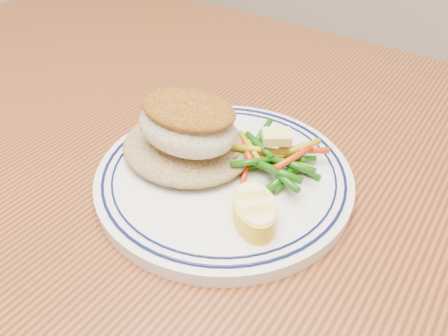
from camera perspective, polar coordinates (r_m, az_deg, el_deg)
dining_table at (r=0.53m, az=3.24°, el=-11.32°), size 1.50×0.90×0.75m
plate at (r=0.46m, az=0.00°, el=-1.01°), size 0.27×0.27×0.02m
rice_pilaf at (r=0.48m, az=-4.97°, el=3.05°), size 0.15×0.13×0.03m
fish_fillet at (r=0.45m, az=-4.81°, el=5.95°), size 0.11×0.08×0.06m
vegetable_pile at (r=0.46m, az=6.09°, el=1.39°), size 0.11×0.10×0.03m
butter_pat at (r=0.46m, az=6.91°, el=4.09°), size 0.04×0.04×0.01m
lemon_wedge at (r=0.40m, az=4.02°, el=-5.54°), size 0.08×0.08×0.02m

